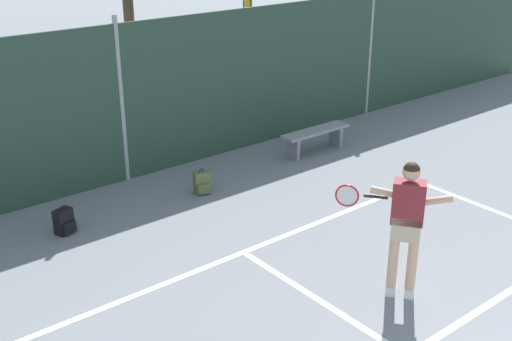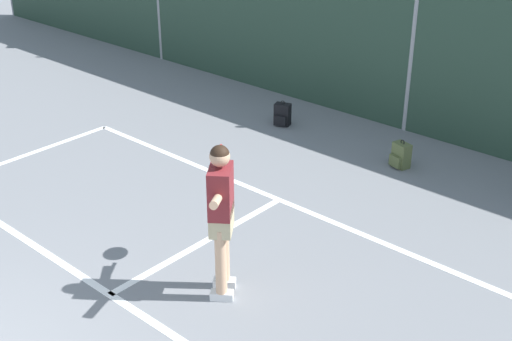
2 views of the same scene
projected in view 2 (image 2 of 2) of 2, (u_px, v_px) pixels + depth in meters
The scene contains 4 objects.
chainlink_fence at pixel (412, 51), 11.55m from camera, with size 26.09×0.09×3.01m.
tennis_player at pixel (221, 208), 7.36m from camera, with size 0.98×1.13×1.85m.
backpack_black at pixel (282, 115), 12.30m from camera, with size 0.32×0.31×0.46m.
backpack_olive at pixel (401, 156), 10.74m from camera, with size 0.32×0.30×0.46m.
Camera 2 is at (5.48, -1.18, 4.73)m, focal length 47.84 mm.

